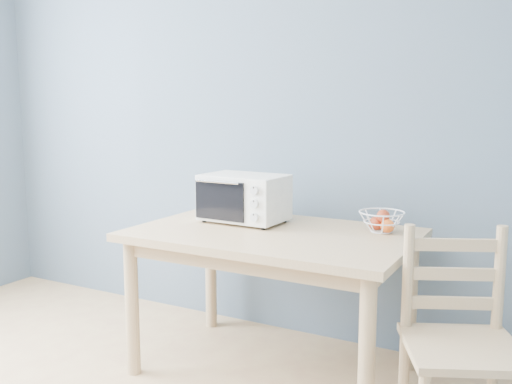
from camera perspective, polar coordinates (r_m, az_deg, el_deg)
The scene contains 4 objects.
dining_table at distance 2.92m, azimuth 1.69°, elevation -5.86°, with size 1.40×0.90×0.75m.
toaster_oven at distance 3.10m, azimuth -1.49°, elevation -0.51°, with size 0.45×0.34×0.26m.
fruit_basket at distance 2.93m, azimuth 12.52°, elevation -2.83°, with size 0.29×0.29×0.12m.
dining_chair at distance 2.42m, azimuth 19.72°, elevation -14.56°, with size 0.56×0.56×0.91m.
Camera 1 is at (1.76, -0.82, 1.38)m, focal length 40.00 mm.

